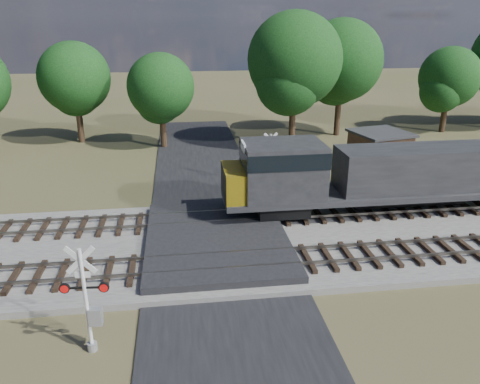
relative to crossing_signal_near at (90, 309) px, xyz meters
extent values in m
plane|color=#454B28|center=(4.91, 6.72, -1.69)|extent=(160.00, 160.00, 0.00)
cube|color=gray|center=(14.91, 7.22, -1.54)|extent=(140.00, 10.00, 0.30)
cube|color=black|center=(4.91, 6.72, -1.65)|extent=(7.00, 60.00, 0.08)
cube|color=#262628|center=(4.91, 7.22, -1.38)|extent=(7.00, 9.00, 0.62)
cube|color=black|center=(6.91, 4.72, -1.30)|extent=(44.00, 2.60, 0.18)
cube|color=#615B53|center=(14.91, 4.01, -1.14)|extent=(140.00, 0.08, 0.15)
cube|color=#615B53|center=(14.91, 5.44, -1.14)|extent=(140.00, 0.08, 0.15)
cube|color=black|center=(6.91, 9.72, -1.30)|extent=(44.00, 2.60, 0.18)
cube|color=#615B53|center=(14.91, 9.01, -1.14)|extent=(140.00, 0.08, 0.15)
cube|color=#615B53|center=(14.91, 10.44, -1.14)|extent=(140.00, 0.08, 0.15)
cylinder|color=silver|center=(-0.08, 0.01, 0.28)|extent=(0.14, 0.14, 3.95)
cylinder|color=#929497|center=(-0.08, 0.01, -1.55)|extent=(0.36, 0.36, 0.30)
cube|color=silver|center=(-0.08, 0.01, 1.86)|extent=(1.03, 0.13, 1.03)
cube|color=silver|center=(-0.08, 0.01, 1.86)|extent=(1.03, 0.13, 1.03)
cube|color=silver|center=(-0.08, 0.01, 1.32)|extent=(0.49, 0.07, 0.22)
cube|color=black|center=(-0.08, 0.01, 0.82)|extent=(1.58, 0.19, 0.06)
cylinder|color=red|center=(-0.72, 0.06, 0.82)|extent=(0.36, 0.13, 0.36)
cylinder|color=red|center=(0.56, -0.05, 0.82)|extent=(0.36, 0.13, 0.36)
cube|color=#929497|center=(0.16, -0.01, -0.31)|extent=(0.47, 0.33, 0.64)
cylinder|color=silver|center=(9.20, 15.36, 0.16)|extent=(0.13, 0.13, 3.71)
cylinder|color=#929497|center=(9.20, 15.36, -1.55)|extent=(0.33, 0.33, 0.28)
cube|color=silver|center=(9.20, 15.36, 1.65)|extent=(0.97, 0.11, 0.97)
cube|color=silver|center=(9.20, 15.36, 1.65)|extent=(0.97, 0.11, 0.97)
cube|color=silver|center=(9.20, 15.36, 1.14)|extent=(0.46, 0.06, 0.20)
cube|color=black|center=(9.20, 15.36, 0.67)|extent=(1.49, 0.16, 0.06)
cylinder|color=red|center=(9.80, 15.40, 0.67)|extent=(0.34, 0.12, 0.33)
cylinder|color=red|center=(8.59, 15.31, 0.67)|extent=(0.34, 0.12, 0.33)
cube|color=#929497|center=(8.97, 15.34, -0.39)|extent=(0.44, 0.31, 0.60)
cube|color=#4E2A21|center=(18.52, 19.20, -0.45)|extent=(4.26, 4.26, 2.49)
cube|color=#2E2E31|center=(18.52, 19.20, 0.88)|extent=(4.69, 4.69, 0.18)
cylinder|color=black|center=(-5.63, 29.71, 0.54)|extent=(0.56, 0.56, 4.47)
sphere|color=black|center=(-5.63, 29.71, 4.12)|extent=(6.26, 6.26, 6.26)
cylinder|color=black|center=(1.92, 26.80, 0.34)|extent=(0.56, 0.56, 4.07)
sphere|color=black|center=(1.92, 26.80, 3.59)|extent=(5.69, 5.69, 5.69)
cylinder|color=black|center=(13.22, 25.85, 1.17)|extent=(0.56, 0.56, 5.73)
sphere|color=black|center=(13.22, 25.85, 5.75)|extent=(8.02, 8.02, 8.02)
cylinder|color=black|center=(18.51, 29.18, 1.01)|extent=(0.56, 0.56, 5.42)
sphere|color=black|center=(18.51, 29.18, 5.35)|extent=(7.58, 7.58, 7.58)
cylinder|color=black|center=(29.42, 29.06, 0.37)|extent=(0.56, 0.56, 4.14)
sphere|color=black|center=(29.42, 29.06, 3.68)|extent=(5.79, 5.79, 5.79)
camera|label=1|loc=(3.26, -13.87, 9.25)|focal=35.00mm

